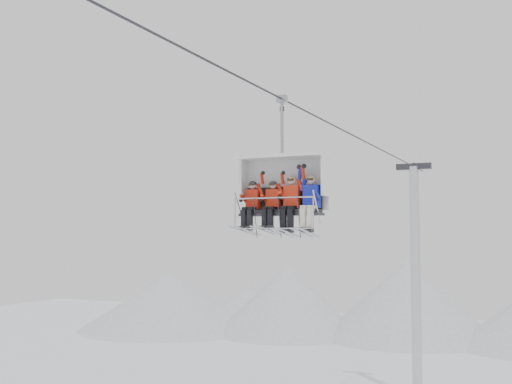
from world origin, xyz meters
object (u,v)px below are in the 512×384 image
at_px(skier_far_left, 252,203).
at_px(skier_center_right, 291,201).
at_px(lift_tower_right, 416,297).
at_px(skier_center_left, 272,203).
at_px(chairlift_carrier, 284,185).
at_px(skier_far_right, 310,200).

distance_m(skier_far_left, skier_center_right, 1.26).
relative_size(lift_tower_right, skier_center_left, 7.99).
bearing_deg(lift_tower_right, chairlift_carrier, -90.00).
xyz_separation_m(lift_tower_right, skier_far_right, (0.94, -20.33, 4.47)).
distance_m(skier_far_left, skier_center_left, 0.66).
distance_m(chairlift_carrier, skier_center_right, 0.66).
bearing_deg(lift_tower_right, skier_center_right, -89.02).
height_order(lift_tower_right, skier_center_right, lift_tower_right).
height_order(skier_far_left, skier_far_right, skier_far_right).
distance_m(lift_tower_right, skier_far_right, 20.83).
xyz_separation_m(skier_center_left, skier_center_right, (0.60, 0.02, 0.06)).
relative_size(chairlift_carrier, skier_center_left, 2.36).
height_order(skier_center_left, skier_far_right, skier_far_right).
xyz_separation_m(skier_center_right, skier_far_right, (0.59, -0.00, -0.01)).
xyz_separation_m(chairlift_carrier, skier_far_right, (0.94, -0.30, -0.48)).
bearing_deg(chairlift_carrier, skier_center_left, -128.16).
bearing_deg(skier_center_left, skier_far_right, 0.69).
bearing_deg(lift_tower_right, skier_far_left, -92.56).
relative_size(skier_far_left, skier_far_right, 0.96).
distance_m(lift_tower_right, skier_far_left, 20.83).
bearing_deg(skier_center_right, chairlift_carrier, 138.88).
xyz_separation_m(skier_far_left, skier_center_left, (0.66, -0.00, -0.01)).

